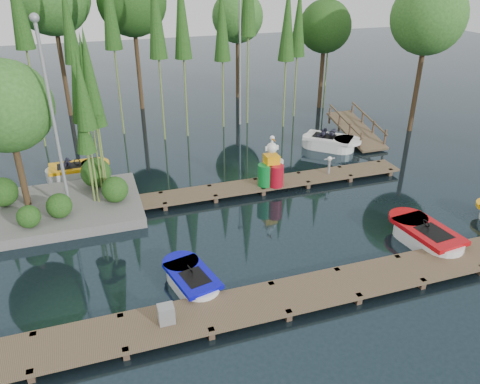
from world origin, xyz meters
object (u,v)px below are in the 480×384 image
object	(u,v)px
utility_cabinet	(166,314)
yellow_barrel	(270,172)
boat_red	(426,237)
boat_blue	(192,281)
boat_yellow_far	(76,171)
drum_cluster	(272,170)
island	(33,133)

from	to	relation	value
utility_cabinet	yellow_barrel	world-z (taller)	yellow_barrel
yellow_barrel	boat_red	bearing A→B (deg)	-58.76
boat_blue	boat_yellow_far	world-z (taller)	boat_yellow_far
boat_yellow_far	drum_cluster	xyz separation A→B (m)	(7.76, -3.96, 0.63)
island	boat_blue	bearing A→B (deg)	-56.35
island	utility_cabinet	xyz separation A→B (m)	(3.13, -7.79, -2.63)
utility_cabinet	drum_cluster	distance (m)	8.91
utility_cabinet	island	bearing A→B (deg)	111.88
island	boat_blue	distance (m)	8.05
utility_cabinet	boat_yellow_far	bearing A→B (deg)	100.82
boat_blue	utility_cabinet	xyz separation A→B (m)	(-1.02, -1.56, 0.32)
island	drum_cluster	bearing A→B (deg)	-6.13
boat_blue	boat_red	xyz separation A→B (m)	(8.07, -0.22, 0.05)
boat_red	drum_cluster	bearing A→B (deg)	115.58
utility_cabinet	yellow_barrel	xyz separation A→B (m)	(5.66, 7.00, 0.22)
yellow_barrel	boat_yellow_far	bearing A→B (deg)	153.79
boat_red	utility_cabinet	distance (m)	9.20
yellow_barrel	drum_cluster	size ratio (longest dim) A/B	0.45
utility_cabinet	drum_cluster	world-z (taller)	drum_cluster
island	boat_yellow_far	distance (m)	4.31
boat_yellow_far	boat_blue	bearing A→B (deg)	-53.06
island	yellow_barrel	world-z (taller)	island
boat_red	drum_cluster	distance (m)	6.51
yellow_barrel	boat_blue	bearing A→B (deg)	-130.40
utility_cabinet	yellow_barrel	size ratio (longest dim) A/B	0.53
island	yellow_barrel	size ratio (longest dim) A/B	7.11
yellow_barrel	drum_cluster	distance (m)	0.21
island	boat_blue	xyz separation A→B (m)	(4.15, -6.24, -2.95)
boat_blue	utility_cabinet	distance (m)	1.89
boat_red	yellow_barrel	bearing A→B (deg)	115.12
yellow_barrel	drum_cluster	world-z (taller)	drum_cluster
yellow_barrel	drum_cluster	xyz separation A→B (m)	(0.03, -0.16, 0.14)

